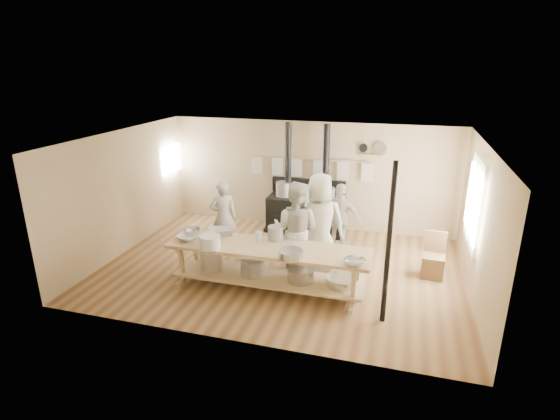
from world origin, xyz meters
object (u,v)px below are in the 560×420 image
at_px(prep_table, 268,263).
at_px(roasting_pan, 220,231).
at_px(cook_right, 340,219).
at_px(chair, 433,264).
at_px(stove, 305,211).
at_px(cook_left, 296,230).
at_px(cook_by_window, 303,219).
at_px(cook_far_left, 223,217).
at_px(cook_center, 320,224).

relative_size(prep_table, roasting_pan, 7.89).
xyz_separation_m(cook_right, chair, (1.89, -0.61, -0.51)).
bearing_deg(stove, prep_table, -90.04).
xyz_separation_m(prep_table, roasting_pan, (-1.03, 0.33, 0.38)).
xyz_separation_m(cook_left, cook_by_window, (-0.11, 1.09, -0.18)).
bearing_deg(cook_far_left, stove, -164.93).
bearing_deg(cook_by_window, stove, 125.51).
relative_size(cook_far_left, roasting_pan, 3.46).
relative_size(cook_center, cook_by_window, 1.31).
xyz_separation_m(cook_left, cook_center, (0.39, 0.31, 0.05)).
height_order(prep_table, cook_right, cook_right).
bearing_deg(chair, prep_table, -150.77).
bearing_deg(roasting_pan, cook_left, 15.83).
height_order(stove, cook_by_window, stove).
bearing_deg(cook_left, stove, -75.57).
bearing_deg(cook_left, cook_right, -110.92).
bearing_deg(stove, cook_center, -70.07).
distance_m(prep_table, cook_left, 0.89).
xyz_separation_m(cook_by_window, chair, (2.65, -0.44, -0.49)).
distance_m(cook_left, cook_center, 0.50).
bearing_deg(cook_far_left, cook_by_window, 160.98).
bearing_deg(stove, chair, -29.77).
height_order(cook_left, cook_by_window, cook_left).
distance_m(cook_far_left, cook_center, 2.17).
bearing_deg(prep_table, cook_center, 54.83).
bearing_deg(roasting_pan, cook_center, 21.67).
height_order(cook_right, cook_by_window, cook_right).
distance_m(stove, roasting_pan, 2.90).
bearing_deg(stove, roasting_pan, -111.03).
bearing_deg(chair, cook_left, -161.82).
bearing_deg(prep_table, cook_left, 64.98).
distance_m(stove, prep_table, 3.02).
xyz_separation_m(prep_table, cook_left, (0.33, 0.72, 0.41)).
relative_size(cook_center, chair, 2.26).
height_order(stove, cook_far_left, stove).
height_order(cook_left, cook_right, cook_left).
xyz_separation_m(cook_far_left, chair, (4.29, 0.02, -0.53)).
bearing_deg(stove, cook_right, -46.35).
relative_size(cook_by_window, roasting_pan, 3.29).
bearing_deg(cook_far_left, chair, 145.71).
height_order(stove, cook_left, stove).
height_order(cook_left, chair, cook_left).
distance_m(cook_by_window, chair, 2.74).
height_order(stove, roasting_pan, stove).
relative_size(cook_far_left, cook_center, 0.80).
distance_m(cook_center, cook_by_window, 0.96).
distance_m(cook_center, chair, 2.30).
bearing_deg(stove, cook_by_window, -79.61).
bearing_deg(prep_table, roasting_pan, 162.25).
xyz_separation_m(stove, roasting_pan, (-1.03, -2.69, 0.38)).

